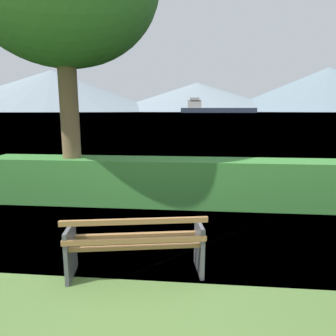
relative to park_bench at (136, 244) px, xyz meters
The scene contains 7 objects.
ground_plane 0.43m from the park_bench, 100.18° to the left, with size 1400.00×1400.00×0.00m, color #4C6B33.
water_surface 309.87m from the park_bench, 90.00° to the left, with size 620.00×620.00×0.00m, color #6B8EA3.
park_bench is the anchor object (origin of this frame).
hedge_row 3.09m from the park_bench, 90.20° to the left, with size 7.99×0.87×1.05m, color #387A33.
cargo_ship_large 299.66m from the park_bench, 87.02° to the left, with size 73.72×15.42×14.40m.
fishing_boat_near 261.55m from the park_bench, 114.32° to the left, with size 5.16×7.67×1.38m.
distant_hills 573.63m from the park_bench, 90.76° to the left, with size 886.16×441.28×78.73m.
Camera 1 is at (0.77, -3.63, 2.13)m, focal length 32.19 mm.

